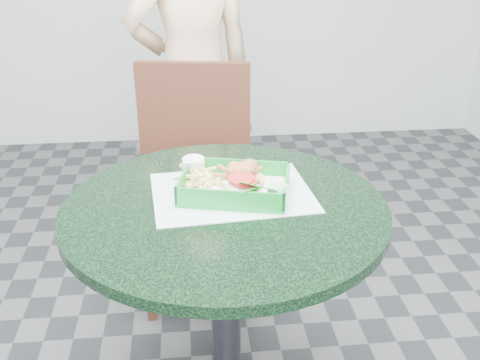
{
  "coord_description": "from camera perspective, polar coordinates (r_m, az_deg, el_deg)",
  "views": [
    {
      "loc": [
        -0.09,
        -1.31,
        1.46
      ],
      "look_at": [
        0.05,
        0.1,
        0.79
      ],
      "focal_mm": 42.0,
      "sensor_mm": 36.0,
      "label": 1
    }
  ],
  "objects": [
    {
      "name": "cafe_table",
      "position": [
        1.58,
        -1.5,
        -8.57
      ],
      "size": [
        0.86,
        0.86,
        0.75
      ],
      "color": "#2B2B34",
      "rests_on": "floor"
    },
    {
      "name": "dining_chair",
      "position": [
        2.31,
        -4.47,
        1.54
      ],
      "size": [
        0.47,
        0.47,
        0.93
      ],
      "rotation": [
        0.0,
        0.0,
        -0.14
      ],
      "color": "black",
      "rests_on": "floor"
    },
    {
      "name": "diner_person",
      "position": [
        2.51,
        -4.87,
        11.7
      ],
      "size": [
        0.74,
        0.6,
        1.75
      ],
      "primitive_type": "imported",
      "rotation": [
        0.0,
        0.0,
        3.47
      ],
      "color": "#DDB38C",
      "rests_on": "floor"
    },
    {
      "name": "placemat",
      "position": [
        1.55,
        -0.83,
        -1.92
      ],
      "size": [
        0.46,
        0.36,
        0.0
      ],
      "primitive_type": "cube",
      "rotation": [
        0.0,
        0.0,
        0.09
      ],
      "color": "silver",
      "rests_on": "cafe_table"
    },
    {
      "name": "food_basket",
      "position": [
        1.54,
        -0.51,
        -1.53
      ],
      "size": [
        0.29,
        0.21,
        0.06
      ],
      "rotation": [
        0.0,
        0.0,
        -0.24
      ],
      "color": "#12872B",
      "rests_on": "placemat"
    },
    {
      "name": "crab_sandwich",
      "position": [
        1.55,
        -0.07,
        0.07
      ],
      "size": [
        0.12,
        0.12,
        0.07
      ],
      "rotation": [
        0.0,
        0.0,
        -0.36
      ],
      "color": "tan",
      "rests_on": "food_basket"
    },
    {
      "name": "fries_pile",
      "position": [
        1.56,
        -4.81,
        -0.48
      ],
      "size": [
        0.11,
        0.12,
        0.04
      ],
      "primitive_type": null,
      "rotation": [
        0.0,
        0.0,
        -0.1
      ],
      "color": "#E4CA6F",
      "rests_on": "food_basket"
    },
    {
      "name": "sauce_ramekin",
      "position": [
        1.59,
        -5.5,
        0.63
      ],
      "size": [
        0.06,
        0.06,
        0.04
      ],
      "rotation": [
        0.0,
        0.0,
        -0.02
      ],
      "color": "white",
      "rests_on": "food_basket"
    },
    {
      "name": "garnish_cup",
      "position": [
        1.49,
        0.85,
        -1.26
      ],
      "size": [
        0.13,
        0.12,
        0.05
      ],
      "rotation": [
        0.0,
        0.0,
        0.24
      ],
      "color": "white",
      "rests_on": "food_basket"
    }
  ]
}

